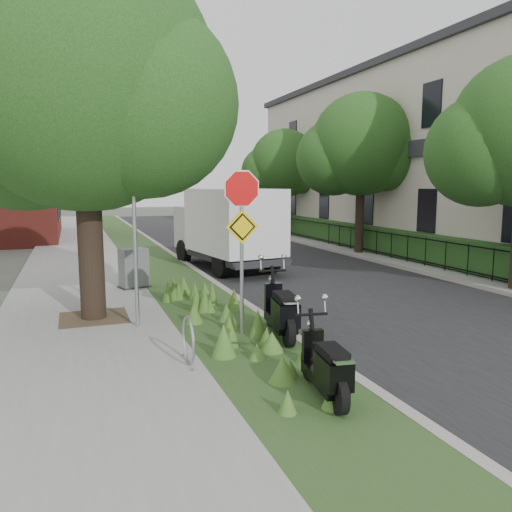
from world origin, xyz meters
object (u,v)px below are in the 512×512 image
(scooter_far, at_px, (282,316))
(scooter_near, at_px, (328,373))
(utility_cabinet, at_px, (134,269))
(sign_assembly, at_px, (242,218))
(box_truck, at_px, (228,225))

(scooter_far, bearing_deg, scooter_near, -100.56)
(scooter_far, xyz_separation_m, utility_cabinet, (-2.00, 5.75, 0.09))
(sign_assembly, distance_m, utility_cabinet, 5.66)
(scooter_far, bearing_deg, sign_assembly, 138.25)
(scooter_far, distance_m, box_truck, 8.67)
(box_truck, bearing_deg, utility_cabinet, -142.56)
(utility_cabinet, bearing_deg, scooter_far, -70.84)
(box_truck, bearing_deg, scooter_near, -100.45)
(sign_assembly, height_order, scooter_far, sign_assembly)
(sign_assembly, height_order, scooter_near, sign_assembly)
(sign_assembly, distance_m, box_truck, 8.26)
(sign_assembly, xyz_separation_m, utility_cabinet, (-1.40, 5.21, -1.69))
(sign_assembly, bearing_deg, box_truck, 74.82)
(scooter_near, bearing_deg, box_truck, 79.55)
(box_truck, bearing_deg, sign_assembly, -105.18)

